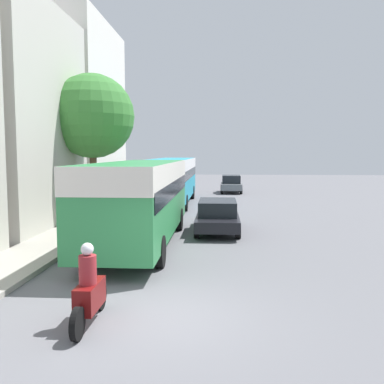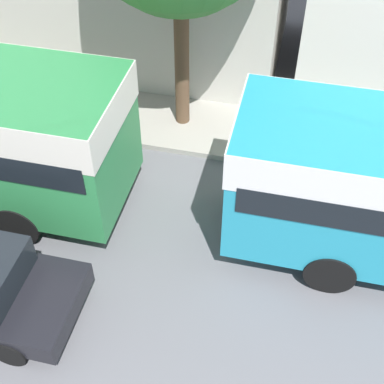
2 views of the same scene
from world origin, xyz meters
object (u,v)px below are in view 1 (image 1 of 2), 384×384
bus_lead (140,192)px  car_far_curb (231,184)px  car_crossing (218,215)px  pedestrian_near_curb (136,188)px  motorcycle_behind_lead (89,292)px  bus_following (173,175)px

bus_lead → car_far_curb: size_ratio=2.68×
car_crossing → pedestrian_near_curb: size_ratio=2.67×
motorcycle_behind_lead → car_crossing: bearing=76.2°
car_far_curb → bus_lead: bearing=-100.6°
car_crossing → pedestrian_near_curb: 12.42m
bus_following → pedestrian_near_curb: bearing=164.2°
car_crossing → pedestrian_near_curb: (-5.86, 10.94, 0.28)m
bus_lead → bus_following: bus_lead is taller
bus_following → motorcycle_behind_lead: (0.52, -20.70, -1.34)m
bus_following → car_far_curb: (4.23, 8.68, -1.23)m
pedestrian_near_curb → car_far_curb: bearing=48.5°
motorcycle_behind_lead → car_far_curb: (3.71, 29.38, 0.11)m
pedestrian_near_curb → car_crossing: bearing=-61.8°
pedestrian_near_curb → motorcycle_behind_lead: bearing=-81.3°
motorcycle_behind_lead → bus_lead: bearing=92.6°
bus_lead → car_far_curb: bus_lead is taller
car_crossing → bus_lead: bearing=44.4°
bus_following → car_crossing: bearing=-73.0°
bus_following → car_far_curb: bearing=64.0°
pedestrian_near_curb → bus_following: bearing=-15.8°
car_crossing → car_far_curb: (1.12, 18.85, 0.05)m
bus_following → motorcycle_behind_lead: size_ratio=5.02×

